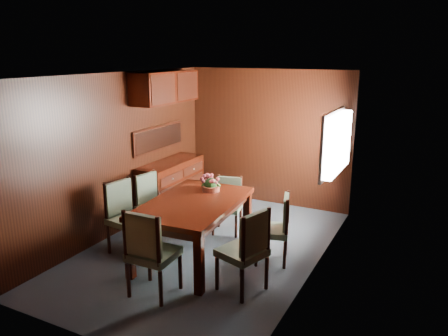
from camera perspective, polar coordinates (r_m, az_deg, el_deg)
The scene contains 11 objects.
ground at distance 6.25m, azimuth -2.24°, elevation -10.48°, with size 4.50×4.50×0.00m, color #39454E.
room_shell at distance 6.07m, azimuth -1.73°, elevation 4.99°, with size 3.06×4.52×2.41m.
sideboard at distance 7.49m, azimuth -6.91°, elevation -2.48°, with size 0.48×1.40×0.90m, color black.
dining_table at distance 5.74m, azimuth -4.03°, elevation -5.39°, with size 1.19×1.79×0.80m.
chair_left_near at distance 6.14m, azimuth -12.83°, elevation -5.68°, with size 0.52×0.54×1.00m.
chair_left_far at distance 6.61m, azimuth -9.43°, elevation -4.26°, with size 0.49×0.50×0.95m.
chair_right_near at distance 4.99m, azimuth 3.04°, elevation -10.24°, with size 0.59×0.60×1.01m.
chair_right_far at distance 5.74m, azimuth 7.01°, elevation -7.36°, with size 0.53×0.54×0.92m.
chair_head at distance 4.96m, azimuth -9.73°, elevation -10.39°, with size 0.51×0.49×1.04m.
chair_foot at distance 6.67m, azimuth 0.54°, elevation -4.38°, with size 0.48×0.47×0.85m.
flower_centerpiece at distance 6.05m, azimuth -1.73°, elevation -1.88°, with size 0.26×0.26×0.26m.
Camera 1 is at (2.77, -4.91, 2.69)m, focal length 35.00 mm.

